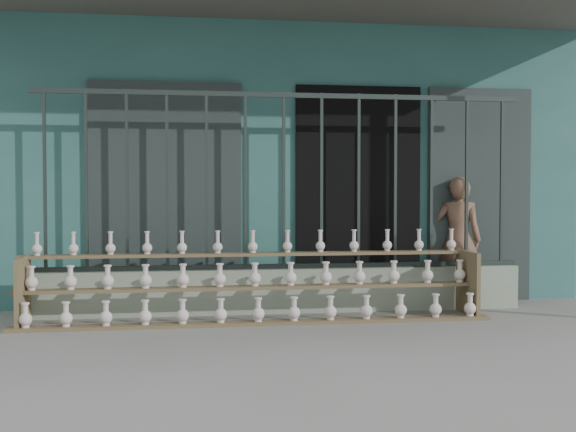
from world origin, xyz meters
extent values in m
plane|color=slate|center=(0.00, 0.00, 0.00)|extent=(60.00, 60.00, 0.00)
cube|color=#2D5F5A|center=(0.00, 4.30, 1.60)|extent=(7.00, 5.00, 3.20)
cube|color=black|center=(0.90, 1.82, 1.20)|extent=(1.40, 0.12, 2.40)
cube|color=#1F2928|center=(-1.20, 1.78, 1.20)|extent=(1.60, 0.08, 2.40)
cube|color=#1F2928|center=(2.30, 1.78, 1.20)|extent=(1.20, 0.08, 2.40)
cube|color=#59544C|center=(0.00, 1.20, 3.15)|extent=(7.40, 2.00, 0.12)
cube|color=gray|center=(0.00, 1.30, 0.23)|extent=(5.00, 0.20, 0.45)
cube|color=#283330|center=(-2.35, 1.30, 1.35)|extent=(0.03, 0.03, 1.80)
cube|color=#283330|center=(-1.96, 1.30, 1.35)|extent=(0.03, 0.03, 1.80)
cube|color=#283330|center=(-1.57, 1.30, 1.35)|extent=(0.03, 0.03, 1.80)
cube|color=#283330|center=(-1.18, 1.30, 1.35)|extent=(0.03, 0.03, 1.80)
cube|color=#283330|center=(-0.78, 1.30, 1.35)|extent=(0.03, 0.03, 1.80)
cube|color=#283330|center=(-0.39, 1.30, 1.35)|extent=(0.03, 0.03, 1.80)
cube|color=#283330|center=(0.00, 1.30, 1.35)|extent=(0.03, 0.03, 1.80)
cube|color=#283330|center=(0.39, 1.30, 1.35)|extent=(0.03, 0.03, 1.80)
cube|color=#283330|center=(0.78, 1.30, 1.35)|extent=(0.03, 0.03, 1.80)
cube|color=#283330|center=(1.17, 1.30, 1.35)|extent=(0.03, 0.03, 1.80)
cube|color=#283330|center=(1.57, 1.30, 1.35)|extent=(0.03, 0.03, 1.80)
cube|color=#283330|center=(1.96, 1.30, 1.35)|extent=(0.03, 0.03, 1.80)
cube|color=#283330|center=(2.35, 1.30, 1.35)|extent=(0.03, 0.03, 1.80)
cube|color=#283330|center=(0.00, 1.30, 2.22)|extent=(5.00, 0.04, 0.05)
cube|color=#283330|center=(0.00, 1.30, 0.47)|extent=(5.00, 0.04, 0.05)
cube|color=brown|center=(-0.33, 0.65, 0.01)|extent=(4.50, 0.18, 0.03)
cube|color=brown|center=(-0.33, 0.90, 0.32)|extent=(4.50, 0.18, 0.03)
cube|color=brown|center=(-0.33, 1.15, 0.61)|extent=(4.50, 0.18, 0.03)
cube|color=brown|center=(-2.48, 0.90, 0.32)|extent=(0.04, 0.55, 0.64)
cube|color=brown|center=(1.82, 0.90, 0.32)|extent=(0.04, 0.55, 0.64)
imported|color=brown|center=(2.02, 1.67, 0.70)|extent=(0.60, 0.51, 1.40)
camera|label=1|loc=(-1.02, -5.99, 1.25)|focal=45.00mm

